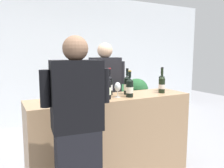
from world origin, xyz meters
name	(u,v)px	position (x,y,z in m)	size (l,w,h in m)	color
wall_back	(58,59)	(0.00, 2.60, 1.40)	(8.00, 0.10, 2.80)	silver
counter	(112,138)	(0.00, 0.00, 0.50)	(1.95, 0.51, 1.01)	#9E7A56
wine_bottle_0	(162,83)	(0.79, 0.07, 1.12)	(0.08, 0.08, 0.31)	black
wine_bottle_1	(162,84)	(0.68, -0.06, 1.12)	(0.08, 0.08, 0.33)	black
wine_bottle_2	(109,85)	(0.02, 0.11, 1.13)	(0.08, 0.08, 0.33)	black
wine_bottle_3	(127,85)	(0.23, 0.05, 1.12)	(0.08, 0.08, 0.32)	black
wine_bottle_4	(108,88)	(-0.11, -0.11, 1.13)	(0.08, 0.08, 0.34)	black
wine_bottle_5	(83,87)	(-0.33, 0.10, 1.13)	(0.07, 0.07, 0.33)	black
wine_bottle_6	(130,87)	(0.17, -0.11, 1.12)	(0.09, 0.09, 0.31)	black
wine_bottle_7	(94,87)	(-0.21, 0.05, 1.13)	(0.07, 0.07, 0.32)	black
wine_bottle_8	(90,89)	(-0.30, -0.05, 1.12)	(0.09, 0.09, 0.33)	black
wine_glass	(118,87)	(0.04, -0.06, 1.12)	(0.07, 0.07, 0.18)	silver
ice_bucket	(68,91)	(-0.53, 0.00, 1.11)	(0.23, 0.23, 0.21)	silver
person_server	(105,102)	(0.19, 0.60, 0.81)	(0.58, 0.33, 1.66)	black
person_guest	(77,141)	(-0.64, -0.63, 0.80)	(0.55, 0.28, 1.65)	black
potted_shrub	(131,98)	(0.82, 0.89, 0.75)	(0.54, 0.53, 1.09)	brown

